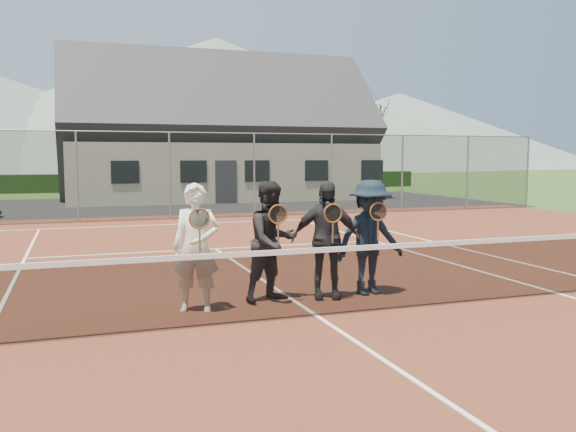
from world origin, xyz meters
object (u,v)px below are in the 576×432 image
object	(u,v)px
clubhouse	(217,122)
player_c	(326,240)
player_d	(370,237)
tennis_net	(318,279)
player_a	(196,247)
player_b	(273,241)

from	to	relation	value
clubhouse	player_c	world-z (taller)	clubhouse
player_d	tennis_net	bearing A→B (deg)	-141.98
clubhouse	player_d	bearing A→B (deg)	-96.74
player_a	player_d	size ratio (longest dim) A/B	1.00
tennis_net	player_a	world-z (taller)	player_a
tennis_net	player_d	size ratio (longest dim) A/B	6.49
tennis_net	player_c	size ratio (longest dim) A/B	6.49
player_a	tennis_net	bearing A→B (deg)	-29.73
clubhouse	player_b	bearing A→B (deg)	-100.60
tennis_net	player_c	xyz separation A→B (m)	(0.53, 0.98, 0.38)
clubhouse	player_b	world-z (taller)	clubhouse
player_c	player_a	bearing A→B (deg)	-176.08
tennis_net	player_a	bearing A→B (deg)	150.27
player_a	player_d	world-z (taller)	same
tennis_net	player_d	world-z (taller)	player_d
player_a	player_b	size ratio (longest dim) A/B	1.00
player_b	tennis_net	bearing A→B (deg)	-75.05
player_d	player_a	bearing A→B (deg)	-176.77
player_c	player_d	world-z (taller)	same
clubhouse	player_b	xyz separation A→B (m)	(-4.29, -22.91, -3.07)
player_a	player_c	bearing A→B (deg)	3.92
tennis_net	player_a	xyz separation A→B (m)	(-1.48, 0.85, 0.38)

